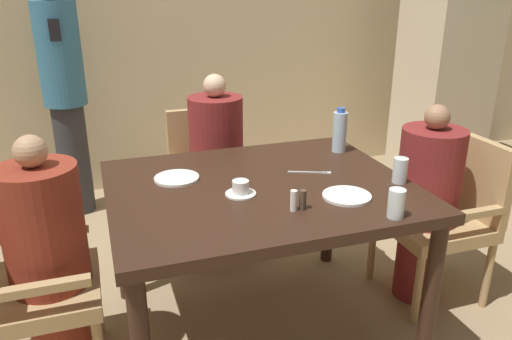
# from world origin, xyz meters

# --- Properties ---
(ground_plane) EXTENTS (16.00, 16.00, 0.00)m
(ground_plane) POSITION_xyz_m (0.00, 0.00, 0.00)
(ground_plane) COLOR #9E8460
(wall_back) EXTENTS (8.00, 0.06, 2.80)m
(wall_back) POSITION_xyz_m (0.00, 2.14, 1.40)
(wall_back) COLOR #C6B289
(wall_back) RESTS_ON ground_plane
(pillar_stone) EXTENTS (0.58, 0.58, 2.70)m
(pillar_stone) POSITION_xyz_m (2.06, 1.39, 1.35)
(pillar_stone) COLOR beige
(pillar_stone) RESTS_ON ground_plane
(dining_table) EXTENTS (1.34, 1.09, 0.78)m
(dining_table) POSITION_xyz_m (0.00, 0.00, 0.69)
(dining_table) COLOR #331E14
(dining_table) RESTS_ON ground_plane
(chair_left_side) EXTENTS (0.50, 0.50, 0.88)m
(chair_left_side) POSITION_xyz_m (-1.05, 0.00, 0.49)
(chair_left_side) COLOR tan
(chair_left_side) RESTS_ON ground_plane
(diner_in_left_chair) EXTENTS (0.32, 0.32, 1.10)m
(diner_in_left_chair) POSITION_xyz_m (-0.92, 0.00, 0.57)
(diner_in_left_chair) COLOR maroon
(diner_in_left_chair) RESTS_ON ground_plane
(chair_far_side) EXTENTS (0.50, 0.50, 0.88)m
(chair_far_side) POSITION_xyz_m (0.00, 0.93, 0.49)
(chair_far_side) COLOR tan
(chair_far_side) RESTS_ON ground_plane
(diner_in_far_chair) EXTENTS (0.32, 0.32, 1.14)m
(diner_in_far_chair) POSITION_xyz_m (-0.00, 0.79, 0.59)
(diner_in_far_chair) COLOR maroon
(diner_in_far_chair) RESTS_ON ground_plane
(chair_right_side) EXTENTS (0.50, 0.50, 0.88)m
(chair_right_side) POSITION_xyz_m (1.05, 0.00, 0.49)
(chair_right_side) COLOR tan
(chair_right_side) RESTS_ON ground_plane
(diner_in_right_chair) EXTENTS (0.32, 0.32, 1.08)m
(diner_in_right_chair) POSITION_xyz_m (0.92, 0.00, 0.55)
(diner_in_right_chair) COLOR maroon
(diner_in_right_chair) RESTS_ON ground_plane
(standing_host) EXTENTS (0.30, 0.33, 1.74)m
(standing_host) POSITION_xyz_m (-0.85, 1.74, 0.94)
(standing_host) COLOR #2D2D33
(standing_host) RESTS_ON ground_plane
(plate_main_left) EXTENTS (0.21, 0.21, 0.01)m
(plate_main_left) POSITION_xyz_m (0.30, -0.25, 0.79)
(plate_main_left) COLOR white
(plate_main_left) RESTS_ON dining_table
(plate_main_right) EXTENTS (0.21, 0.21, 0.01)m
(plate_main_right) POSITION_xyz_m (-0.34, 0.18, 0.79)
(plate_main_right) COLOR white
(plate_main_right) RESTS_ON dining_table
(teacup_with_saucer) EXTENTS (0.13, 0.13, 0.06)m
(teacup_with_saucer) POSITION_xyz_m (-0.12, -0.08, 0.80)
(teacup_with_saucer) COLOR white
(teacup_with_saucer) RESTS_ON dining_table
(water_bottle) EXTENTS (0.07, 0.07, 0.24)m
(water_bottle) POSITION_xyz_m (0.55, 0.31, 0.89)
(water_bottle) COLOR silver
(water_bottle) RESTS_ON dining_table
(glass_tall_near) EXTENTS (0.07, 0.07, 0.12)m
(glass_tall_near) POSITION_xyz_m (0.61, -0.18, 0.84)
(glass_tall_near) COLOR silver
(glass_tall_near) RESTS_ON dining_table
(glass_tall_mid) EXTENTS (0.07, 0.07, 0.12)m
(glass_tall_mid) POSITION_xyz_m (0.39, -0.48, 0.84)
(glass_tall_mid) COLOR silver
(glass_tall_mid) RESTS_ON dining_table
(salt_shaker) EXTENTS (0.03, 0.03, 0.09)m
(salt_shaker) POSITION_xyz_m (0.04, -0.30, 0.82)
(salt_shaker) COLOR white
(salt_shaker) RESTS_ON dining_table
(pepper_shaker) EXTENTS (0.03, 0.03, 0.08)m
(pepper_shaker) POSITION_xyz_m (0.08, -0.30, 0.82)
(pepper_shaker) COLOR #4C3D2D
(pepper_shaker) RESTS_ON dining_table
(fork_beside_plate) EXTENTS (0.20, 0.10, 0.00)m
(fork_beside_plate) POSITION_xyz_m (0.29, 0.05, 0.78)
(fork_beside_plate) COLOR silver
(fork_beside_plate) RESTS_ON dining_table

